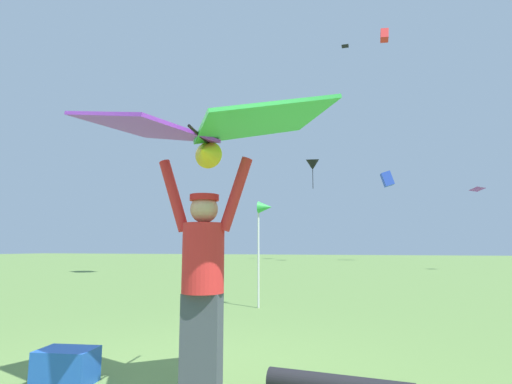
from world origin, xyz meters
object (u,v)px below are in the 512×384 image
distant_kite_red_low_right (384,35)px  cooler_box (66,367)px  distant_kite_black_low_left (345,46)px  distant_kite_black_overhead_distant (313,165)px  marker_flag (264,215)px  distant_kite_blue_mid_left (387,179)px  kite_flyer_person (203,278)px  distant_kite_purple_far_center (477,189)px  held_stunt_kite (202,130)px

distant_kite_red_low_right → cooler_box: 33.21m
distant_kite_black_low_left → cooler_box: size_ratio=1.85×
distant_kite_black_overhead_distant → marker_flag: (2.95, -29.41, -7.24)m
cooler_box → marker_flag: size_ratio=0.23×
distant_kite_blue_mid_left → distant_kite_red_low_right: bearing=-89.5°
kite_flyer_person → distant_kite_black_overhead_distant: distant_kite_black_overhead_distant is taller
distant_kite_black_overhead_distant → distant_kite_black_low_left: bearing=-33.6°
distant_kite_black_overhead_distant → distant_kite_purple_far_center: size_ratio=4.33×
kite_flyer_person → distant_kite_blue_mid_left: (3.03, 33.04, 6.22)m
distant_kite_blue_mid_left → distant_kite_black_low_left: bearing=-157.8°
distant_kite_black_overhead_distant → distant_kite_purple_far_center: bearing=-54.5°
kite_flyer_person → distant_kite_blue_mid_left: distant_kite_blue_mid_left is taller
held_stunt_kite → distant_kite_black_overhead_distant: (-3.69, 34.19, 6.92)m
distant_kite_red_low_right → distant_kite_black_overhead_distant: size_ratio=0.38×
distant_kite_red_low_right → distant_kite_blue_mid_left: 11.93m
distant_kite_blue_mid_left → distant_kite_purple_far_center: distant_kite_blue_mid_left is taller
distant_kite_black_overhead_distant → cooler_box: distant_kite_black_overhead_distant is taller
distant_kite_red_low_right → kite_flyer_person: bearing=-96.3°
distant_kite_blue_mid_left → marker_flag: size_ratio=0.68×
cooler_box → marker_flag: 4.98m
held_stunt_kite → marker_flag: (-0.75, 4.78, -0.32)m
distant_kite_red_low_right → cooler_box: bearing=-99.0°
distant_kite_blue_mid_left → cooler_box: distant_kite_blue_mid_left is taller
held_stunt_kite → cooler_box: held_stunt_kite is taller
held_stunt_kite → distant_kite_red_low_right: bearing=83.7°
distant_kite_blue_mid_left → kite_flyer_person: bearing=-95.2°
distant_kite_black_low_left → distant_kite_black_overhead_distant: bearing=146.4°
distant_kite_red_low_right → distant_kite_black_overhead_distant: (-6.77, 6.32, -8.80)m
distant_kite_red_low_right → distant_kite_blue_mid_left: bearing=90.5°
distant_kite_purple_far_center → distant_kite_black_low_left: distant_kite_black_low_left is taller
kite_flyer_person → held_stunt_kite: (0.01, -0.10, 1.20)m
distant_kite_purple_far_center → distant_kite_black_low_left: 20.85m
distant_kite_red_low_right → distant_kite_black_overhead_distant: 12.78m
distant_kite_red_low_right → marker_flag: size_ratio=0.54×
distant_kite_red_low_right → distant_kite_purple_far_center: size_ratio=1.63×
distant_kite_blue_mid_left → distant_kite_black_low_left: (-3.18, -1.30, 12.39)m
cooler_box → marker_flag: (0.56, 4.65, 1.68)m
distant_kite_blue_mid_left → distant_kite_purple_far_center: size_ratio=2.05×
held_stunt_kite → distant_kite_red_low_right: size_ratio=1.96×
marker_flag → distant_kite_purple_far_center: bearing=63.1°
marker_flag → distant_kite_black_low_left: bearing=88.8°
kite_flyer_person → distant_kite_black_low_left: 36.80m
distant_kite_black_overhead_distant → distant_kite_purple_far_center: distant_kite_black_overhead_distant is taller
distant_kite_blue_mid_left → cooler_box: size_ratio=2.98×
distant_kite_black_low_left → distant_kite_blue_mid_left: bearing=22.2°
kite_flyer_person → distant_kite_purple_far_center: size_ratio=2.76×
distant_kite_blue_mid_left → held_stunt_kite: bearing=-95.2°
distant_kite_purple_far_center → distant_kite_black_overhead_distant: bearing=125.5°
kite_flyer_person → distant_kite_black_low_left: size_ratio=2.16×
distant_kite_red_low_right → cooler_box: size_ratio=2.37×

